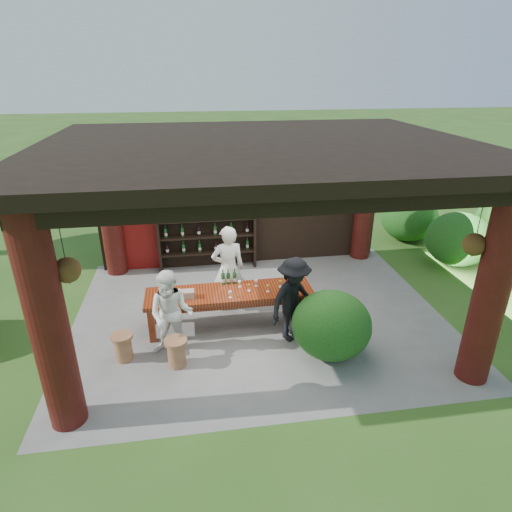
{
  "coord_description": "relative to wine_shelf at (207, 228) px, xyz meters",
  "views": [
    {
      "loc": [
        -1.2,
        -7.45,
        4.66
      ],
      "look_at": [
        0.0,
        0.4,
        1.15
      ],
      "focal_mm": 30.0,
      "sensor_mm": 36.0,
      "label": 1
    }
  ],
  "objects": [
    {
      "name": "pavilion",
      "position": [
        0.89,
        -2.02,
        1.07
      ],
      "size": [
        7.5,
        6.0,
        3.6
      ],
      "color": "slate",
      "rests_on": "ground"
    },
    {
      "name": "table_bottles",
      "position": [
        0.31,
        -2.4,
        -0.15
      ],
      "size": [
        0.31,
        0.09,
        0.31
      ],
      "color": "#194C1E",
      "rests_on": "tasting_table"
    },
    {
      "name": "table_glasses",
      "position": [
        0.64,
        -2.73,
        -0.23
      ],
      "size": [
        2.4,
        0.46,
        0.15
      ],
      "color": "silver",
      "rests_on": "tasting_table"
    },
    {
      "name": "guest_man",
      "position": [
        1.39,
        -3.34,
        -0.24
      ],
      "size": [
        1.21,
        1.08,
        1.63
      ],
      "primitive_type": "imported",
      "rotation": [
        0.0,
        0.0,
        0.57
      ],
      "color": "black",
      "rests_on": "ground"
    },
    {
      "name": "wine_shelf",
      "position": [
        0.0,
        0.0,
        0.0
      ],
      "size": [
        2.39,
        0.36,
        2.11
      ],
      "color": "black",
      "rests_on": "ground"
    },
    {
      "name": "guest_woman",
      "position": [
        -0.78,
        -3.49,
        -0.26
      ],
      "size": [
        0.89,
        0.77,
        1.6
      ],
      "primitive_type": "imported",
      "rotation": [
        0.0,
        0.0,
        -0.23
      ],
      "color": "white",
      "rests_on": "ground"
    },
    {
      "name": "stool_near_right",
      "position": [
        1.78,
        -3.74,
        -0.83
      ],
      "size": [
        0.33,
        0.33,
        0.43
      ],
      "rotation": [
        0.0,
        0.0,
        0.24
      ],
      "color": "brown",
      "rests_on": "ground"
    },
    {
      "name": "host",
      "position": [
        0.33,
        -2.09,
        -0.14
      ],
      "size": [
        0.71,
        0.5,
        1.83
      ],
      "primitive_type": "imported",
      "rotation": [
        0.0,
        0.0,
        3.23
      ],
      "color": "white",
      "rests_on": "ground"
    },
    {
      "name": "napkin_basket",
      "position": [
        -0.51,
        -2.85,
        -0.24
      ],
      "size": [
        0.26,
        0.18,
        0.14
      ],
      "primitive_type": "cube",
      "rotation": [
        0.0,
        0.0,
        0.01
      ],
      "color": "#BF6672",
      "rests_on": "tasting_table"
    },
    {
      "name": "tasting_table",
      "position": [
        0.29,
        -2.73,
        -0.43
      ],
      "size": [
        3.19,
        0.86,
        0.75
      ],
      "rotation": [
        0.0,
        0.0,
        0.01
      ],
      "color": "#571A0C",
      "rests_on": "ground"
    },
    {
      "name": "ground",
      "position": [
        0.9,
        -2.45,
        -1.06
      ],
      "size": [
        90.0,
        90.0,
        0.0
      ],
      "primitive_type": "plane",
      "color": "#2D5119",
      "rests_on": "ground"
    },
    {
      "name": "stool_far_left",
      "position": [
        -1.64,
        -3.53,
        -0.8
      ],
      "size": [
        0.38,
        0.38,
        0.49
      ],
      "rotation": [
        0.0,
        0.0,
        0.08
      ],
      "color": "brown",
      "rests_on": "ground"
    },
    {
      "name": "stool_near_left",
      "position": [
        -0.73,
        -3.83,
        -0.79
      ],
      "size": [
        0.39,
        0.39,
        0.51
      ],
      "rotation": [
        0.0,
        0.0,
        0.36
      ],
      "color": "brown",
      "rests_on": "ground"
    },
    {
      "name": "shrubs",
      "position": [
        2.79,
        -1.94,
        -0.51
      ],
      "size": [
        15.12,
        7.83,
        1.36
      ],
      "color": "#194C14",
      "rests_on": "ground"
    },
    {
      "name": "trees",
      "position": [
        4.48,
        -1.0,
        2.31
      ],
      "size": [
        20.98,
        10.32,
        4.8
      ],
      "color": "#3F2819",
      "rests_on": "ground"
    }
  ]
}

